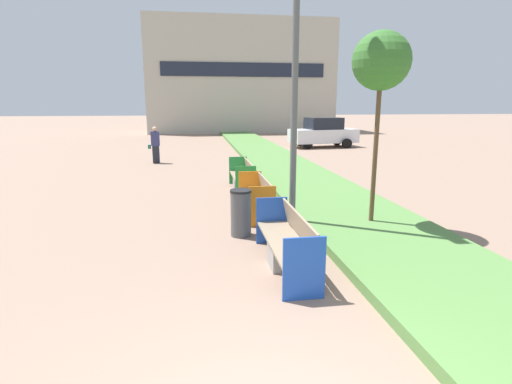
% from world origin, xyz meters
% --- Properties ---
extents(planter_grass_strip, '(2.80, 120.00, 0.18)m').
position_xyz_m(planter_grass_strip, '(3.20, 12.00, 0.09)').
color(planter_grass_strip, '#568442').
rests_on(planter_grass_strip, ground).
extents(building_backdrop, '(17.29, 6.67, 10.22)m').
position_xyz_m(building_backdrop, '(4.00, 37.38, 5.11)').
color(building_backdrop, '#B2AD9E').
rests_on(building_backdrop, ground).
extents(bench_blue_frame, '(0.65, 2.45, 0.94)m').
position_xyz_m(bench_blue_frame, '(0.94, 3.90, 0.38)').
color(bench_blue_frame, '#9E9B96').
rests_on(bench_blue_frame, ground).
extents(bench_orange_frame, '(0.65, 2.05, 0.94)m').
position_xyz_m(bench_orange_frame, '(0.94, 7.21, 0.37)').
color(bench_orange_frame, '#9E9B96').
rests_on(bench_orange_frame, ground).
extents(bench_green_frame, '(0.65, 2.15, 0.94)m').
position_xyz_m(bench_green_frame, '(0.94, 10.20, 0.37)').
color(bench_green_frame, '#9E9B96').
rests_on(bench_green_frame, ground).
extents(litter_bin, '(0.45, 0.45, 0.99)m').
position_xyz_m(litter_bin, '(0.35, 5.65, 0.50)').
color(litter_bin, '#4C4F51').
rests_on(litter_bin, ground).
extents(street_lamp_post, '(0.24, 0.44, 7.45)m').
position_xyz_m(street_lamp_post, '(1.55, 6.02, 4.11)').
color(street_lamp_post, '#56595B').
rests_on(street_lamp_post, ground).
extents(sapling_tree_near, '(1.21, 1.21, 4.21)m').
position_xyz_m(sapling_tree_near, '(3.29, 5.72, 3.57)').
color(sapling_tree_near, brown).
rests_on(sapling_tree_near, ground).
extents(pedestrian_walking, '(0.53, 0.24, 1.69)m').
position_xyz_m(pedestrian_walking, '(-2.37, 16.64, 0.86)').
color(pedestrian_walking, '#232633').
rests_on(pedestrian_walking, ground).
extents(parked_car_distant, '(4.41, 2.34, 1.86)m').
position_xyz_m(parked_car_distant, '(7.53, 22.13, 0.91)').
color(parked_car_distant, silver).
rests_on(parked_car_distant, ground).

